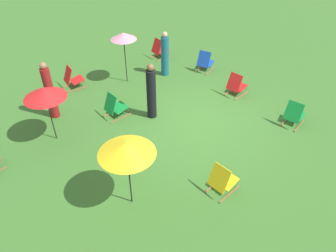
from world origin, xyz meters
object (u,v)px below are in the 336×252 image
(person_1, at_px, (151,93))
(deckchair_0, at_px, (160,49))
(deckchair_1, at_px, (73,78))
(deckchair_4, at_px, (236,85))
(deckchair_3, at_px, (294,115))
(deckchair_7, at_px, (222,180))
(person_0, at_px, (165,55))
(person_2, at_px, (50,92))
(deckchair_10, at_px, (205,62))
(umbrella_0, at_px, (126,148))
(umbrella_1, at_px, (123,36))
(deckchair_2, at_px, (115,107))
(umbrella_2, at_px, (44,93))

(person_1, bearing_deg, deckchair_0, -98.28)
(deckchair_1, xyz_separation_m, person_1, (-3.28, -0.93, 0.50))
(person_1, bearing_deg, deckchair_4, -161.92)
(deckchair_3, distance_m, deckchair_7, 3.68)
(person_0, xyz_separation_m, person_2, (0.29, 4.43, 0.09))
(deckchair_10, xyz_separation_m, umbrella_0, (-3.28, 6.12, 1.29))
(deckchair_4, bearing_deg, person_1, 69.36)
(deckchair_3, relative_size, person_1, 0.46)
(deckchair_1, bearing_deg, person_1, -155.42)
(deckchair_3, relative_size, deckchair_4, 1.00)
(deckchair_0, bearing_deg, person_1, 138.20)
(deckchair_7, relative_size, umbrella_1, 0.44)
(deckchair_4, height_order, umbrella_1, umbrella_1)
(umbrella_0, relative_size, umbrella_1, 0.97)
(deckchair_1, bearing_deg, deckchair_0, -84.68)
(umbrella_0, xyz_separation_m, umbrella_1, (4.67, -3.35, 0.09))
(deckchair_0, relative_size, deckchair_3, 1.00)
(deckchair_7, relative_size, person_1, 0.46)
(deckchair_7, bearing_deg, person_2, 13.96)
(deckchair_0, bearing_deg, deckchair_1, 89.42)
(umbrella_1, bearing_deg, person_0, -112.09)
(deckchair_4, relative_size, deckchair_7, 1.00)
(deckchair_2, height_order, deckchair_10, same)
(umbrella_1, bearing_deg, umbrella_2, 110.37)
(deckchair_7, distance_m, person_0, 6.09)
(deckchair_0, distance_m, deckchair_7, 7.58)
(deckchair_4, height_order, deckchair_10, same)
(deckchair_2, xyz_separation_m, deckchair_3, (-4.01, -3.75, 0.00))
(deckchair_0, relative_size, deckchair_10, 0.96)
(deckchair_7, xyz_separation_m, umbrella_0, (1.20, 1.79, 1.29))
(deckchair_10, height_order, umbrella_0, umbrella_0)
(person_2, bearing_deg, deckchair_3, -114.01)
(umbrella_0, bearing_deg, umbrella_2, 3.44)
(deckchair_7, bearing_deg, deckchair_0, -30.85)
(umbrella_1, distance_m, umbrella_2, 3.80)
(deckchair_0, distance_m, deckchair_10, 2.14)
(deckchair_3, bearing_deg, deckchair_0, -9.97)
(umbrella_1, height_order, umbrella_2, umbrella_1)
(deckchair_2, xyz_separation_m, person_0, (1.03, -3.03, 0.44))
(deckchair_0, distance_m, umbrella_0, 7.85)
(person_1, xyz_separation_m, person_2, (2.08, 2.27, 0.03))
(person_1, distance_m, person_2, 3.08)
(deckchair_2, bearing_deg, umbrella_0, 151.93)
(deckchair_4, xyz_separation_m, person_0, (2.77, 0.82, 0.44))
(person_0, bearing_deg, deckchair_3, -13.67)
(umbrella_0, bearing_deg, deckchair_2, -29.10)
(deckchair_2, distance_m, deckchair_3, 5.49)
(umbrella_2, bearing_deg, deckchair_4, -109.29)
(deckchair_3, xyz_separation_m, deckchair_7, (-0.27, 3.67, 0.00))
(deckchair_10, distance_m, person_0, 1.66)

